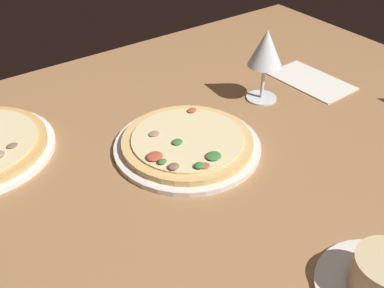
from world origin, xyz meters
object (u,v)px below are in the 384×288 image
Objects in this scene: ramekin_on_saucer at (384,280)px; paper_menu at (311,81)px; wine_glass_near at (266,50)px; pizza_main at (187,144)px.

paper_menu is (-38.16, -47.12, -2.26)cm from ramekin_on_saucer.
paper_menu is (-15.40, 1.00, -11.59)cm from wine_glass_near.
pizza_main is at bearing -87.18° from ramekin_on_saucer.
pizza_main is 1.73× the size of wine_glass_near.
paper_menu is (-40.24, -4.94, -1.06)cm from pizza_main.
paper_menu is at bearing 176.27° from wine_glass_near.
wine_glass_near is at bearing -6.30° from paper_menu.
pizza_main is at bearing 13.46° from wine_glass_near.
pizza_main is 1.60× the size of ramekin_on_saucer.
wine_glass_near is at bearing -115.31° from ramekin_on_saucer.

